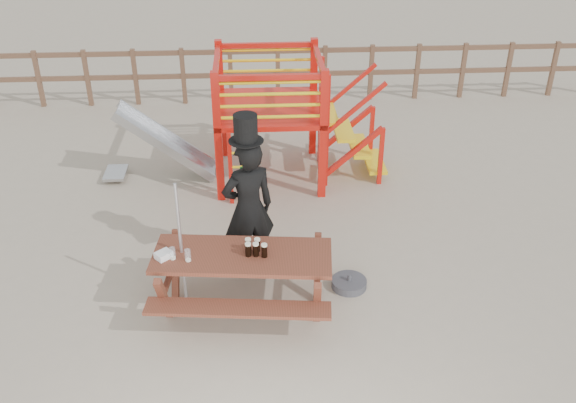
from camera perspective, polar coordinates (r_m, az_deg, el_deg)
name	(u,v)px	position (r m, az deg, el deg)	size (l,w,h in m)	color
ground	(264,310)	(7.98, -2.14, -9.64)	(60.00, 60.00, 0.00)	tan
back_fence	(254,69)	(13.84, -3.03, 11.72)	(15.09, 0.09, 1.20)	brown
playground_fort	(264,116)	(10.52, -2.12, 7.60)	(4.71, 1.84, 2.10)	red
picnic_table	(243,275)	(7.71, -4.02, -6.51)	(2.23, 1.65, 0.81)	brown
man_with_hat	(248,205)	(8.12, -3.55, -0.32)	(0.80, 0.66, 2.22)	black
metal_pole	(181,248)	(7.62, -9.46, -4.13)	(0.04, 0.04, 1.73)	#B2B2B7
parasol_base	(349,283)	(8.34, 5.45, -7.26)	(0.45, 0.45, 0.19)	#3E3E43
paper_bag	(164,255)	(7.57, -11.00, -4.69)	(0.18, 0.14, 0.08)	white
stout_pints	(255,248)	(7.48, -2.97, -4.13)	(0.26, 0.20, 0.17)	black
empty_glasses	(180,255)	(7.48, -9.57, -4.70)	(0.25, 0.12, 0.15)	silver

